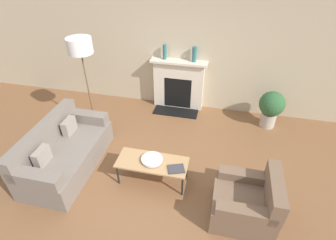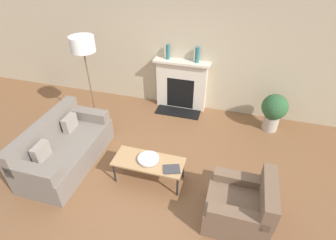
{
  "view_description": "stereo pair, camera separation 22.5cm",
  "coord_description": "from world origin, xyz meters",
  "px_view_note": "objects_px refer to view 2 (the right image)",
  "views": [
    {
      "loc": [
        0.94,
        -2.94,
        3.43
      ],
      "look_at": [
        0.01,
        1.14,
        0.45
      ],
      "focal_mm": 28.0,
      "sensor_mm": 36.0,
      "label": 1
    },
    {
      "loc": [
        1.15,
        -2.88,
        3.43
      ],
      "look_at": [
        0.01,
        1.14,
        0.45
      ],
      "focal_mm": 28.0,
      "sensor_mm": 36.0,
      "label": 2
    }
  ],
  "objects_px": {
    "fireplace": "(181,85)",
    "coffee_table": "(149,163)",
    "floor_lamp": "(83,50)",
    "book": "(172,169)",
    "armchair_near": "(241,206)",
    "bowl": "(148,159)",
    "mantel_vase_center_left": "(197,55)",
    "mantel_vase_left": "(168,52)",
    "potted_plant": "(274,110)",
    "couch": "(64,149)"
  },
  "relations": [
    {
      "from": "fireplace",
      "to": "floor_lamp",
      "type": "xyz_separation_m",
      "value": [
        -1.6,
        -1.2,
        1.1
      ]
    },
    {
      "from": "couch",
      "to": "floor_lamp",
      "type": "relative_size",
      "value": 0.94
    },
    {
      "from": "floor_lamp",
      "to": "mantel_vase_left",
      "type": "height_order",
      "value": "floor_lamp"
    },
    {
      "from": "coffee_table",
      "to": "floor_lamp",
      "type": "distance_m",
      "value": 2.4
    },
    {
      "from": "fireplace",
      "to": "coffee_table",
      "type": "height_order",
      "value": "fireplace"
    },
    {
      "from": "potted_plant",
      "to": "bowl",
      "type": "bearing_deg",
      "value": -134.78
    },
    {
      "from": "armchair_near",
      "to": "bowl",
      "type": "relative_size",
      "value": 2.52
    },
    {
      "from": "coffee_table",
      "to": "mantel_vase_left",
      "type": "bearing_deg",
      "value": 98.48
    },
    {
      "from": "floor_lamp",
      "to": "couch",
      "type": "bearing_deg",
      "value": -88.31
    },
    {
      "from": "couch",
      "to": "fireplace",
      "type": "bearing_deg",
      "value": -32.97
    },
    {
      "from": "bowl",
      "to": "book",
      "type": "distance_m",
      "value": 0.43
    },
    {
      "from": "fireplace",
      "to": "potted_plant",
      "type": "height_order",
      "value": "fireplace"
    },
    {
      "from": "bowl",
      "to": "potted_plant",
      "type": "xyz_separation_m",
      "value": [
        2.02,
        2.03,
        0.03
      ]
    },
    {
      "from": "book",
      "to": "floor_lamp",
      "type": "height_order",
      "value": "floor_lamp"
    },
    {
      "from": "mantel_vase_left",
      "to": "potted_plant",
      "type": "bearing_deg",
      "value": -8.52
    },
    {
      "from": "mantel_vase_center_left",
      "to": "potted_plant",
      "type": "height_order",
      "value": "mantel_vase_center_left"
    },
    {
      "from": "fireplace",
      "to": "coffee_table",
      "type": "relative_size",
      "value": 1.09
    },
    {
      "from": "book",
      "to": "mantel_vase_left",
      "type": "distance_m",
      "value": 2.76
    },
    {
      "from": "couch",
      "to": "coffee_table",
      "type": "height_order",
      "value": "couch"
    },
    {
      "from": "bowl",
      "to": "floor_lamp",
      "type": "bearing_deg",
      "value": 144.12
    },
    {
      "from": "couch",
      "to": "armchair_near",
      "type": "bearing_deg",
      "value": -96.49
    },
    {
      "from": "couch",
      "to": "bowl",
      "type": "xyz_separation_m",
      "value": [
        1.59,
        0.03,
        0.14
      ]
    },
    {
      "from": "floor_lamp",
      "to": "mantel_vase_left",
      "type": "xyz_separation_m",
      "value": [
        1.27,
        1.21,
        -0.34
      ]
    },
    {
      "from": "coffee_table",
      "to": "potted_plant",
      "type": "height_order",
      "value": "potted_plant"
    },
    {
      "from": "mantel_vase_center_left",
      "to": "bowl",
      "type": "bearing_deg",
      "value": -97.05
    },
    {
      "from": "mantel_vase_center_left",
      "to": "potted_plant",
      "type": "bearing_deg",
      "value": -11.65
    },
    {
      "from": "armchair_near",
      "to": "bowl",
      "type": "bearing_deg",
      "value": -104.37
    },
    {
      "from": "book",
      "to": "floor_lamp",
      "type": "distance_m",
      "value": 2.71
    },
    {
      "from": "armchair_near",
      "to": "potted_plant",
      "type": "xyz_separation_m",
      "value": [
        0.51,
        2.42,
        0.19
      ]
    },
    {
      "from": "fireplace",
      "to": "book",
      "type": "bearing_deg",
      "value": -79.77
    },
    {
      "from": "couch",
      "to": "mantel_vase_center_left",
      "type": "distance_m",
      "value": 3.24
    },
    {
      "from": "bowl",
      "to": "book",
      "type": "relative_size",
      "value": 1.16
    },
    {
      "from": "fireplace",
      "to": "floor_lamp",
      "type": "relative_size",
      "value": 0.65
    },
    {
      "from": "fireplace",
      "to": "couch",
      "type": "height_order",
      "value": "fireplace"
    },
    {
      "from": "bowl",
      "to": "potted_plant",
      "type": "height_order",
      "value": "potted_plant"
    },
    {
      "from": "fireplace",
      "to": "book",
      "type": "distance_m",
      "value": 2.52
    },
    {
      "from": "armchair_near",
      "to": "potted_plant",
      "type": "distance_m",
      "value": 2.48
    },
    {
      "from": "mantel_vase_center_left",
      "to": "mantel_vase_left",
      "type": "bearing_deg",
      "value": 180.0
    },
    {
      "from": "fireplace",
      "to": "bowl",
      "type": "relative_size",
      "value": 3.6
    },
    {
      "from": "bowl",
      "to": "mantel_vase_center_left",
      "type": "xyz_separation_m",
      "value": [
        0.3,
        2.39,
        0.89
      ]
    },
    {
      "from": "fireplace",
      "to": "mantel_vase_center_left",
      "type": "relative_size",
      "value": 3.85
    },
    {
      "from": "armchair_near",
      "to": "bowl",
      "type": "height_order",
      "value": "armchair_near"
    },
    {
      "from": "potted_plant",
      "to": "couch",
      "type": "bearing_deg",
      "value": -150.18
    },
    {
      "from": "mantel_vase_left",
      "to": "armchair_near",
      "type": "bearing_deg",
      "value": -56.1
    },
    {
      "from": "coffee_table",
      "to": "mantel_vase_center_left",
      "type": "distance_m",
      "value": 2.61
    },
    {
      "from": "armchair_near",
      "to": "floor_lamp",
      "type": "distance_m",
      "value": 3.77
    },
    {
      "from": "mantel_vase_center_left",
      "to": "potted_plant",
      "type": "distance_m",
      "value": 1.96
    },
    {
      "from": "coffee_table",
      "to": "potted_plant",
      "type": "relative_size",
      "value": 1.42
    },
    {
      "from": "couch",
      "to": "bowl",
      "type": "distance_m",
      "value": 1.6
    },
    {
      "from": "coffee_table",
      "to": "floor_lamp",
      "type": "xyz_separation_m",
      "value": [
        -1.63,
        1.2,
        1.29
      ]
    }
  ]
}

